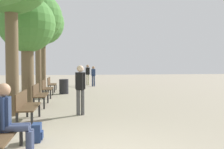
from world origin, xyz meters
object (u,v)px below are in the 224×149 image
Objects in this scene: person_seated at (11,118)px; bench_row_1 at (26,104)px; bench_row_4 at (51,83)px; pedestrian_near at (80,87)px; tree_row_4 at (43,24)px; backpack at (37,133)px; pedestrian_mid at (88,73)px; pedestrian_far at (93,75)px; trash_bin at (64,87)px; bench_row_2 at (39,93)px; tree_row_3 at (38,18)px; tree_row_2 at (27,26)px; bench_row_3 at (46,87)px.

bench_row_1 is at bearing 94.79° from person_seated.
pedestrian_near is at bearing -78.66° from bench_row_4.
tree_row_4 is 12.86m from backpack.
pedestrian_mid is (2.64, 13.39, 0.46)m from bench_row_1.
trash_bin is (-2.16, -4.92, -0.49)m from pedestrian_far.
bench_row_2 is 6.18m from tree_row_3.
tree_row_2 reaches higher than pedestrian_far.
backpack is at bearing -110.48° from pedestrian_near.
bench_row_2 is (0.00, 2.94, 0.00)m from bench_row_1.
bench_row_3 is at bearing 94.14° from backpack.
person_seated is 0.81× the size of pedestrian_near.
bench_row_2 is 1.00× the size of bench_row_3.
bench_row_1 is 2.05m from backpack.
tree_row_4 is 5.80m from pedestrian_mid.
person_seated is (0.24, -2.82, 0.18)m from bench_row_1.
pedestrian_near is 6.49m from trash_bin.
tree_row_2 reaches higher than backpack.
bench_row_3 is 0.34× the size of tree_row_2.
tree_row_2 is at bearing 101.18° from backpack.
tree_row_3 is at bearing 107.97° from pedestrian_near.
tree_row_3 reaches higher than bench_row_2.
bench_row_4 is (0.00, 2.94, 0.00)m from bench_row_3.
backpack is at bearing -78.82° from tree_row_2.
pedestrian_near is at bearing -94.74° from pedestrian_mid.
person_seated is 0.84× the size of pedestrian_far.
tree_row_4 is 7.03× the size of trash_bin.
tree_row_3 reaches higher than pedestrian_mid.
backpack is 14.36m from pedestrian_far.
bench_row_4 is (0.00, 5.88, 0.00)m from bench_row_2.
tree_row_3 is at bearing 97.02° from backpack.
bench_row_4 is 0.27× the size of tree_row_3.
tree_row_4 is at bearing 117.44° from trash_bin.
bench_row_3 is 1.63m from trash_bin.
bench_row_2 is at bearing -101.33° from trash_bin.
tree_row_4 is 13.50m from person_seated.
pedestrian_mid reaches higher than person_seated.
backpack is 0.23× the size of pedestrian_near.
trash_bin is at bearing 96.54° from pedestrian_near.
bench_row_3 is 0.27× the size of tree_row_3.
tree_row_3 reaches higher than bench_row_1.
bench_row_3 is at bearing -115.62° from pedestrian_far.
bench_row_4 is 0.93× the size of pedestrian_mid.
tree_row_2 is 7.42m from person_seated.
person_seated is (0.85, -12.94, -3.78)m from tree_row_4.
backpack is at bearing -97.71° from pedestrian_mid.
bench_row_2 is at bearing -82.57° from tree_row_3.
pedestrian_far is at bearing 79.48° from person_seated.
trash_bin is (1.48, 3.21, -2.96)m from tree_row_2.
bench_row_1 is 1.89× the size of trash_bin.
bench_row_4 is 1.89× the size of trash_bin.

